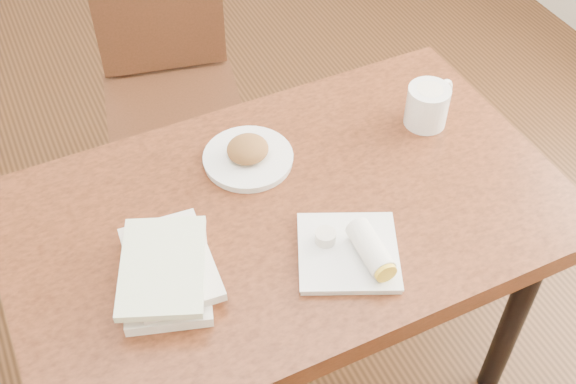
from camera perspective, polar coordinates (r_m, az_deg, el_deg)
name	(u,v)px	position (r m, az deg, el deg)	size (l,w,h in m)	color
ground	(288,375)	(2.24, 0.00, -14.23)	(4.00, 5.00, 0.01)	#472814
table	(288,232)	(1.69, 0.00, -3.15)	(1.26, 0.76, 0.75)	brown
chair_far	(169,75)	(2.34, -9.41, 9.13)	(0.50, 0.50, 0.95)	#462314
plate_scone	(248,155)	(1.71, -3.18, 2.93)	(0.22, 0.22, 0.07)	white
coffee_mug	(428,104)	(1.83, 11.04, 6.82)	(0.15, 0.11, 0.11)	white
plate_burrito	(355,251)	(1.52, 5.29, -4.66)	(0.28, 0.28, 0.07)	white
book_stack	(167,270)	(1.49, -9.52, -6.08)	(0.25, 0.29, 0.07)	white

